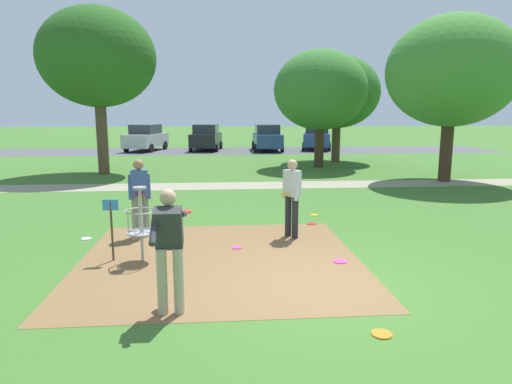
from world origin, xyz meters
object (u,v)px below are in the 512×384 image
object	(u,v)px
parked_car_leftmost	(146,138)
parked_car_rightmost	(317,137)
disc_golf_basket	(138,221)
parked_car_center_left	(206,137)
frisbee_far_right	(312,224)
frisbee_scattered_a	(314,215)
frisbee_near_basket	(382,334)
tree_mid_center	(97,58)
tree_near_left	(337,92)
frisbee_far_left	(86,239)
frisbee_scattered_b	(237,248)
player_waiting_left	(140,193)
frisbee_by_tee	(340,261)
player_throwing	(292,194)
tree_near_right	(320,90)
player_foreground_watching	(169,243)
parked_car_center_right	(267,138)
tree_mid_left	(452,72)

from	to	relation	value
parked_car_leftmost	parked_car_rightmost	distance (m)	12.25
disc_golf_basket	parked_car_center_left	distance (m)	24.32
parked_car_center_left	frisbee_far_right	bearing A→B (deg)	-81.88
parked_car_rightmost	frisbee_scattered_a	bearing A→B (deg)	-102.50
frisbee_near_basket	tree_mid_center	bearing A→B (deg)	114.73
tree_near_left	parked_car_center_left	size ratio (longest dim) A/B	1.30
frisbee_far_left	tree_mid_center	xyz separation A→B (m)	(-2.21, 10.71, 4.97)
tree_mid_center	parked_car_center_left	bearing A→B (deg)	70.66
frisbee_scattered_b	parked_car_center_left	world-z (taller)	parked_car_center_left
frisbee_scattered_a	parked_car_leftmost	world-z (taller)	parked_car_leftmost
frisbee_scattered_b	frisbee_near_basket	bearing A→B (deg)	-66.37
player_waiting_left	parked_car_center_left	xyz separation A→B (m)	(0.85, 22.62, -0.05)
frisbee_near_basket	frisbee_by_tee	world-z (taller)	same
disc_golf_basket	frisbee_far_right	size ratio (longest dim) A/B	6.06
parked_car_center_left	parked_car_rightmost	size ratio (longest dim) A/B	0.97
frisbee_far_left	player_waiting_left	bearing A→B (deg)	5.61
player_throwing	tree_near_right	xyz separation A→B (m)	(3.39, 12.44, 2.77)
disc_golf_basket	frisbee_scattered_b	size ratio (longest dim) A/B	6.44
frisbee_far_left	parked_car_leftmost	size ratio (longest dim) A/B	0.05
parked_car_center_left	parked_car_rightmost	xyz separation A→B (m)	(8.02, 0.00, 0.00)
player_foreground_watching	frisbee_by_tee	size ratio (longest dim) A/B	6.63
frisbee_far_left	parked_car_rightmost	size ratio (longest dim) A/B	0.05
disc_golf_basket	tree_mid_center	size ratio (longest dim) A/B	0.20
player_foreground_watching	tree_near_left	xyz separation A→B (m)	(7.08, 18.40, 2.77)
frisbee_far_left	tree_near_left	world-z (taller)	tree_near_left
parked_car_rightmost	frisbee_near_basket	bearing A→B (deg)	-100.70
player_foreground_watching	player_throwing	world-z (taller)	same
parked_car_center_right	player_waiting_left	bearing A→B (deg)	-103.25
tree_mid_left	parked_car_leftmost	world-z (taller)	tree_mid_left
frisbee_far_right	tree_near_left	size ratio (longest dim) A/B	0.04
tree_mid_left	parked_car_center_right	size ratio (longest dim) A/B	1.50
frisbee_far_left	parked_car_center_right	distance (m)	22.87
tree_mid_center	parked_car_center_left	size ratio (longest dim) A/B	1.62
tree_near_left	player_foreground_watching	bearing A→B (deg)	-111.05
player_waiting_left	frisbee_by_tee	world-z (taller)	player_waiting_left
parked_car_center_left	parked_car_center_right	bearing A→B (deg)	-10.21
tree_mid_left	frisbee_far_right	bearing A→B (deg)	-136.05
player_waiting_left	parked_car_rightmost	xyz separation A→B (m)	(8.87, 22.62, -0.05)
tree_near_right	tree_mid_left	distance (m)	6.34
parked_car_leftmost	frisbee_scattered_a	bearing A→B (deg)	-69.99
frisbee_scattered_a	tree_near_right	size ratio (longest dim) A/B	0.04
parked_car_leftmost	parked_car_center_right	size ratio (longest dim) A/B	1.07
disc_golf_basket	tree_mid_left	size ratio (longest dim) A/B	0.22
player_throwing	tree_mid_left	xyz separation A→B (m)	(7.34, 7.51, 3.25)
disc_golf_basket	parked_car_leftmost	world-z (taller)	parked_car_leftmost
parked_car_center_right	parked_car_rightmost	bearing A→B (deg)	11.74
player_waiting_left	tree_near_left	distance (m)	16.84
frisbee_scattered_b	tree_mid_left	distance (m)	12.60
frisbee_by_tee	player_foreground_watching	bearing A→B (deg)	-146.69
frisbee_far_left	tree_near_right	xyz separation A→B (m)	(7.83, 12.24, 3.73)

